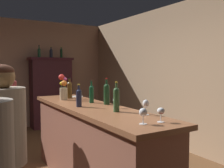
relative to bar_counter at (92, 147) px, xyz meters
name	(u,v)px	position (x,y,z in m)	size (l,w,h in m)	color
wall_back	(7,74)	(-0.42, 3.81, 0.83)	(5.13, 0.12, 2.72)	tan
wall_right	(197,77)	(2.14, 0.18, 0.83)	(0.12, 7.26, 2.72)	tan
bar_counter	(92,147)	(0.00, 0.00, 0.00)	(0.65, 2.73, 1.05)	#8F5541
display_cabinet	(51,91)	(0.57, 3.48, 0.39)	(1.08, 0.48, 1.77)	#391820
wine_bottle_merlot	(116,98)	(0.06, -0.49, 0.67)	(0.07, 0.07, 0.33)	#2E512D
wine_bottle_pinot	(107,93)	(0.23, 0.02, 0.67)	(0.08, 0.08, 0.35)	#19371D
wine_bottle_chardonnay	(79,97)	(-0.16, 0.03, 0.64)	(0.07, 0.07, 0.28)	#1E2137
wine_bottle_malbec	(70,89)	(0.05, 0.87, 0.66)	(0.08, 0.08, 0.31)	#4A3214
wine_bottle_rose	(92,93)	(0.13, 0.26, 0.65)	(0.06, 0.06, 0.30)	#123D23
wine_glass_front	(143,113)	(-0.06, -1.11, 0.62)	(0.07, 0.07, 0.14)	white
wine_glass_mid	(161,112)	(0.12, -1.13, 0.61)	(0.07, 0.07, 0.13)	white
wine_glass_rear	(116,100)	(0.18, -0.29, 0.61)	(0.07, 0.07, 0.13)	white
wine_glass_spare	(146,104)	(0.22, -0.80, 0.63)	(0.07, 0.07, 0.16)	white
flower_arrangement	(63,88)	(-0.09, 0.76, 0.69)	(0.12, 0.16, 0.38)	tan
cheese_plate	(77,97)	(0.22, 0.97, 0.53)	(0.19, 0.19, 0.01)	white
display_bottle_left	(39,52)	(0.28, 3.48, 1.37)	(0.07, 0.07, 0.30)	#245134
display_bottle_midleft	(51,53)	(0.59, 3.48, 1.37)	(0.08, 0.08, 0.29)	#22293D
display_bottle_center	(61,53)	(0.86, 3.48, 1.38)	(0.06, 0.06, 0.29)	#173E22
patron_in_navy	(4,155)	(-1.11, -0.72, 0.33)	(0.33, 0.33, 1.56)	#27304B
patron_tall	(1,123)	(-0.98, 0.57, 0.30)	(0.40, 0.40, 1.54)	maroon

